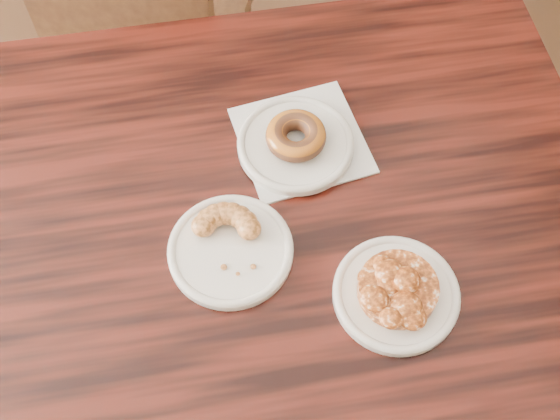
{
  "coord_description": "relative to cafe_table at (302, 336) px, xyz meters",
  "views": [
    {
      "loc": [
        0.17,
        -0.63,
        1.61
      ],
      "look_at": [
        0.22,
        -0.17,
        0.8
      ],
      "focal_mm": 45.0,
      "sensor_mm": 36.0,
      "label": 1
    }
  ],
  "objects": [
    {
      "name": "floor",
      "position": [
        -0.26,
        0.2,
        -0.38
      ],
      "size": [
        5.0,
        5.0,
        0.0
      ],
      "primitive_type": "plane",
      "color": "black",
      "rests_on": "ground"
    },
    {
      "name": "cafe_table",
      "position": [
        0.0,
        0.0,
        0.0
      ],
      "size": [
        0.95,
        0.95,
        0.75
      ],
      "primitive_type": "cube",
      "rotation": [
        0.0,
        0.0,
        0.07
      ],
      "color": "black",
      "rests_on": "floor"
    },
    {
      "name": "chair_far",
      "position": [
        -0.24,
        0.74,
        0.08
      ],
      "size": [
        0.52,
        0.52,
        0.9
      ],
      "primitive_type": null,
      "rotation": [
        0.0,
        0.0,
        2.83
      ],
      "color": "black",
      "rests_on": "floor"
    },
    {
      "name": "napkin",
      "position": [
        0.01,
        0.17,
        0.38
      ],
      "size": [
        0.21,
        0.21,
        0.0
      ],
      "primitive_type": "cube",
      "rotation": [
        0.0,
        0.0,
        0.21
      ],
      "color": "silver",
      "rests_on": "cafe_table"
    },
    {
      "name": "plate_donut",
      "position": [
        -0.0,
        0.16,
        0.39
      ],
      "size": [
        0.17,
        0.17,
        0.01
      ],
      "primitive_type": "cylinder",
      "color": "silver",
      "rests_on": "napkin"
    },
    {
      "name": "plate_cruller",
      "position": [
        -0.11,
        -0.0,
        0.38
      ],
      "size": [
        0.17,
        0.17,
        0.01
      ],
      "primitive_type": "cylinder",
      "color": "white",
      "rests_on": "cafe_table"
    },
    {
      "name": "plate_fritter",
      "position": [
        0.1,
        -0.09,
        0.38
      ],
      "size": [
        0.17,
        0.17,
        0.01
      ],
      "primitive_type": "cylinder",
      "color": "silver",
      "rests_on": "cafe_table"
    },
    {
      "name": "glazed_donut",
      "position": [
        -0.0,
        0.16,
        0.41
      ],
      "size": [
        0.09,
        0.09,
        0.03
      ],
      "primitive_type": "torus",
      "color": "brown",
      "rests_on": "plate_donut"
    },
    {
      "name": "apple_fritter",
      "position": [
        0.1,
        -0.09,
        0.4
      ],
      "size": [
        0.14,
        0.14,
        0.03
      ],
      "primitive_type": null,
      "color": "#431907",
      "rests_on": "plate_fritter"
    },
    {
      "name": "cruller_fragment",
      "position": [
        -0.11,
        -0.0,
        0.4
      ],
      "size": [
        0.11,
        0.11,
        0.03
      ],
      "primitive_type": null,
      "color": "#5A3212",
      "rests_on": "plate_cruller"
    }
  ]
}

